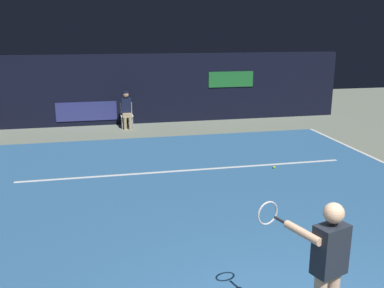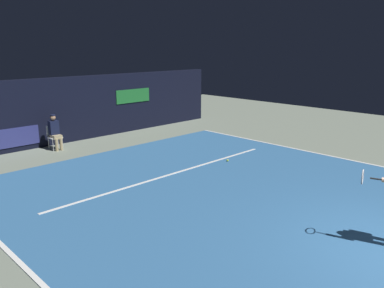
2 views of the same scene
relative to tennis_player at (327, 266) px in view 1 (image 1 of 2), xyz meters
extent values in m
plane|color=gray|center=(-0.22, 4.39, -0.99)|extent=(30.54, 30.54, 0.00)
cube|color=#336699|center=(-0.22, 4.39, -0.98)|extent=(10.65, 11.18, 0.01)
cube|color=white|center=(-0.22, 6.34, -0.97)|extent=(8.31, 0.10, 0.01)
cube|color=black|center=(-0.22, 12.44, 0.31)|extent=(14.80, 0.30, 2.60)
cube|color=navy|center=(-2.81, 12.28, -0.44)|extent=(2.20, 0.04, 0.70)
cube|color=#1E6B2D|center=(2.75, 12.28, 0.61)|extent=(1.80, 0.04, 0.60)
cube|color=#1E232D|center=(0.01, -0.03, 0.21)|extent=(0.41, 0.32, 0.56)
sphere|color=#DBAD89|center=(0.01, -0.03, 0.63)|extent=(0.22, 0.22, 0.22)
cylinder|color=#DBAD89|center=(-0.25, 0.12, 0.36)|extent=(0.24, 0.50, 0.09)
cylinder|color=#DBAD89|center=(0.22, 0.06, 0.13)|extent=(0.09, 0.09, 0.56)
cylinder|color=black|center=(-0.34, 0.41, 0.36)|extent=(0.12, 0.30, 0.03)
torus|color=#B2B2B7|center=(-0.42, 0.68, 0.36)|extent=(0.30, 0.11, 0.30)
cube|color=white|center=(-1.38, 11.62, -0.53)|extent=(0.45, 0.41, 0.04)
cube|color=white|center=(-1.38, 11.82, -0.30)|extent=(0.42, 0.04, 0.42)
cylinder|color=#B2B2B7|center=(-1.56, 11.45, -0.76)|extent=(0.03, 0.03, 0.46)
cylinder|color=#B2B2B7|center=(-1.19, 11.45, -0.76)|extent=(0.03, 0.03, 0.46)
cylinder|color=#B2B2B7|center=(-1.57, 11.79, -0.76)|extent=(0.03, 0.03, 0.46)
cylinder|color=#B2B2B7|center=(-1.19, 11.79, -0.76)|extent=(0.03, 0.03, 0.46)
cube|color=tan|center=(-1.38, 11.54, -0.49)|extent=(0.33, 0.41, 0.14)
cylinder|color=tan|center=(-1.46, 11.36, -0.76)|extent=(0.11, 0.11, 0.46)
cylinder|color=tan|center=(-1.28, 11.36, -0.76)|extent=(0.11, 0.11, 0.46)
cube|color=#141933|center=(-1.38, 11.66, -0.16)|extent=(0.34, 0.23, 0.52)
sphere|color=tan|center=(-1.38, 11.66, 0.22)|extent=(0.20, 0.20, 0.20)
cylinder|color=#141933|center=(-1.38, 11.66, 0.31)|extent=(0.19, 0.19, 0.04)
sphere|color=#CCE033|center=(1.99, 6.03, -0.94)|extent=(0.07, 0.07, 0.07)
camera|label=1|loc=(-2.29, -3.69, 2.46)|focal=39.81mm
camera|label=2|loc=(-7.65, -2.01, 2.77)|focal=36.28mm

